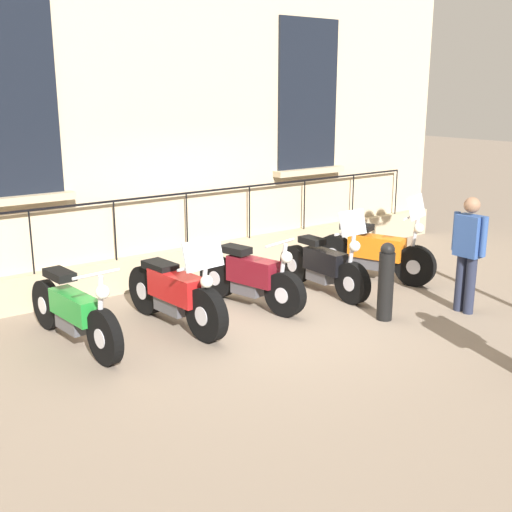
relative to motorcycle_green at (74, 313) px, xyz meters
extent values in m
plane|color=gray|center=(0.52, 2.52, -0.41)|extent=(60.00, 60.00, 0.00)
cube|color=#C6B28E|center=(-1.99, 2.52, 3.95)|extent=(0.60, 11.82, 8.72)
cube|color=tan|center=(-1.61, 2.52, -0.15)|extent=(0.20, 11.82, 0.53)
cube|color=black|center=(-1.67, 5.12, 2.52)|extent=(0.06, 1.33, 2.60)
cube|color=tan|center=(-1.59, 5.12, 1.18)|extent=(0.24, 1.53, 0.10)
cube|color=black|center=(-1.67, -0.08, 2.52)|extent=(0.06, 1.33, 2.60)
cube|color=tan|center=(-1.59, -0.08, 1.18)|extent=(0.24, 1.53, 0.10)
cube|color=black|center=(-1.57, 2.52, 1.02)|extent=(0.03, 9.93, 0.03)
cylinder|color=black|center=(-1.57, 0.03, 0.57)|extent=(0.02, 0.02, 0.90)
cylinder|color=black|center=(-1.57, 1.27, 0.57)|extent=(0.02, 0.02, 0.90)
cylinder|color=black|center=(-1.57, 2.52, 0.57)|extent=(0.02, 0.02, 0.90)
cylinder|color=black|center=(-1.57, 3.76, 0.57)|extent=(0.02, 0.02, 0.90)
cylinder|color=black|center=(-1.57, 5.00, 0.57)|extent=(0.02, 0.02, 0.90)
cylinder|color=black|center=(-1.57, 6.24, 0.57)|extent=(0.02, 0.02, 0.90)
cylinder|color=black|center=(-1.57, 7.48, 0.57)|extent=(0.02, 0.02, 0.90)
cylinder|color=black|center=(0.74, 0.07, -0.09)|extent=(0.66, 0.19, 0.65)
cylinder|color=silver|center=(0.74, 0.07, -0.09)|extent=(0.24, 0.17, 0.23)
cylinder|color=black|center=(-0.77, -0.08, -0.09)|extent=(0.66, 0.19, 0.65)
cylinder|color=silver|center=(-0.77, -0.08, -0.09)|extent=(0.24, 0.17, 0.23)
cube|color=#1E842D|center=(0.04, 0.00, 0.10)|extent=(0.88, 0.34, 0.30)
cube|color=#4C4C51|center=(-0.06, -0.01, -0.12)|extent=(0.53, 0.26, 0.23)
cube|color=black|center=(-0.31, -0.03, 0.42)|extent=(0.50, 0.28, 0.10)
cylinder|color=silver|center=(0.69, 0.06, 0.27)|extent=(0.16, 0.07, 0.73)
cylinder|color=silver|center=(0.64, 0.06, 0.63)|extent=(0.09, 0.57, 0.04)
sphere|color=white|center=(0.76, 0.07, 0.45)|extent=(0.16, 0.16, 0.16)
cylinder|color=silver|center=(-0.24, 0.12, -0.23)|extent=(0.78, 0.15, 0.08)
cylinder|color=black|center=(0.83, 1.36, -0.07)|extent=(0.70, 0.23, 0.68)
cylinder|color=silver|center=(0.83, 1.36, -0.07)|extent=(0.26, 0.20, 0.24)
cylinder|color=black|center=(-0.51, 1.23, -0.07)|extent=(0.70, 0.23, 0.68)
cylinder|color=silver|center=(-0.51, 1.23, -0.07)|extent=(0.26, 0.20, 0.24)
cube|color=red|center=(0.21, 1.30, 0.15)|extent=(0.93, 0.40, 0.36)
cube|color=#4C4C51|center=(0.11, 1.29, -0.11)|extent=(0.57, 0.30, 0.24)
cube|color=black|center=(-0.16, 1.27, 0.35)|extent=(0.53, 0.33, 0.10)
cylinder|color=silver|center=(0.78, 1.36, 0.23)|extent=(0.16, 0.08, 0.62)
cylinder|color=silver|center=(0.73, 1.35, 0.54)|extent=(0.10, 0.68, 0.04)
sphere|color=white|center=(0.85, 1.37, 0.36)|extent=(0.16, 0.16, 0.16)
cylinder|color=silver|center=(-0.08, 1.44, -0.23)|extent=(0.82, 0.16, 0.08)
cube|color=silver|center=(0.79, 1.36, 0.69)|extent=(0.18, 0.57, 0.36)
cylinder|color=black|center=(0.71, 2.71, -0.10)|extent=(0.64, 0.30, 0.62)
cylinder|color=silver|center=(0.71, 2.71, -0.10)|extent=(0.25, 0.22, 0.22)
cylinder|color=black|center=(-0.52, 2.42, -0.10)|extent=(0.64, 0.30, 0.62)
cylinder|color=silver|center=(-0.52, 2.42, -0.10)|extent=(0.25, 0.22, 0.22)
cube|color=maroon|center=(0.14, 2.58, 0.12)|extent=(0.83, 0.45, 0.37)
cube|color=#4C4C51|center=(0.04, 2.56, -0.13)|extent=(0.51, 0.32, 0.22)
cube|color=black|center=(-0.18, 2.50, 0.38)|extent=(0.49, 0.34, 0.10)
cylinder|color=silver|center=(0.66, 2.70, 0.25)|extent=(0.17, 0.10, 0.72)
cylinder|color=silver|center=(0.61, 2.69, 0.61)|extent=(0.18, 0.60, 0.04)
sphere|color=white|center=(0.72, 2.72, 0.43)|extent=(0.16, 0.16, 0.16)
cylinder|color=silver|center=(-0.14, 2.67, -0.24)|extent=(0.71, 0.24, 0.08)
cylinder|color=black|center=(0.88, 3.83, -0.11)|extent=(0.62, 0.15, 0.62)
cylinder|color=silver|center=(0.88, 3.83, -0.11)|extent=(0.22, 0.16, 0.22)
cylinder|color=black|center=(-0.40, 3.82, -0.11)|extent=(0.62, 0.15, 0.62)
cylinder|color=silver|center=(-0.40, 3.82, -0.11)|extent=(0.22, 0.16, 0.22)
cube|color=black|center=(0.29, 3.83, 0.10)|extent=(0.73, 0.26, 0.33)
cube|color=#4C4C51|center=(0.19, 3.83, -0.14)|extent=(0.44, 0.21, 0.22)
cube|color=black|center=(-0.01, 3.82, 0.36)|extent=(0.41, 0.24, 0.10)
cylinder|color=silver|center=(0.83, 3.83, 0.26)|extent=(0.16, 0.06, 0.75)
cylinder|color=silver|center=(0.78, 3.83, 0.63)|extent=(0.04, 0.57, 0.04)
sphere|color=white|center=(0.90, 3.83, 0.45)|extent=(0.16, 0.16, 0.16)
cylinder|color=silver|center=(0.06, 3.97, -0.24)|extent=(0.66, 0.08, 0.08)
cube|color=silver|center=(0.84, 3.83, 0.78)|extent=(0.13, 0.47, 0.36)
cylinder|color=black|center=(0.85, 5.24, -0.09)|extent=(0.67, 0.37, 0.65)
cylinder|color=silver|center=(0.85, 5.24, -0.09)|extent=(0.28, 0.24, 0.23)
cylinder|color=black|center=(-0.48, 4.75, -0.09)|extent=(0.67, 0.37, 0.65)
cylinder|color=silver|center=(-0.48, 4.75, -0.09)|extent=(0.28, 0.24, 0.23)
cube|color=orange|center=(0.23, 5.01, 0.13)|extent=(0.95, 0.61, 0.36)
cube|color=#4C4C51|center=(0.14, 4.98, -0.12)|extent=(0.59, 0.43, 0.23)
cube|color=black|center=(-0.11, 4.89, 0.43)|extent=(0.57, 0.45, 0.10)
cylinder|color=silver|center=(0.81, 5.22, 0.31)|extent=(0.17, 0.11, 0.80)
cylinder|color=silver|center=(0.76, 5.21, 0.71)|extent=(0.28, 0.67, 0.04)
sphere|color=white|center=(0.87, 5.25, 0.53)|extent=(0.16, 0.16, 0.16)
cylinder|color=silver|center=(-0.09, 5.08, -0.23)|extent=(0.79, 0.36, 0.08)
cube|color=silver|center=(0.82, 5.23, 0.86)|extent=(0.31, 0.58, 0.36)
cylinder|color=black|center=(1.62, 3.71, 0.05)|extent=(0.21, 0.21, 0.94)
sphere|color=black|center=(1.62, 3.71, 0.57)|extent=(0.19, 0.19, 0.19)
cylinder|color=#23283D|center=(1.99, 4.84, -0.01)|extent=(0.14, 0.14, 0.81)
cylinder|color=#23283D|center=(2.15, 4.84, -0.01)|extent=(0.14, 0.14, 0.81)
cube|color=#2D4C8C|center=(2.07, 4.84, 0.68)|extent=(0.36, 0.22, 0.57)
sphere|color=#8C664C|center=(2.07, 4.84, 1.11)|extent=(0.22, 0.22, 0.22)
cylinder|color=#2D4C8C|center=(1.85, 4.84, 0.71)|extent=(0.09, 0.09, 0.54)
cylinder|color=#2D4C8C|center=(2.29, 4.84, 0.71)|extent=(0.09, 0.09, 0.54)
camera|label=1|loc=(7.13, -2.52, 2.62)|focal=44.51mm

